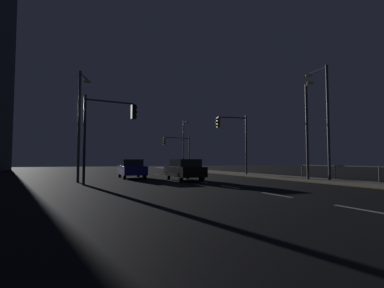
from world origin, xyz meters
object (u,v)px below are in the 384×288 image
Objects in this scene: car at (184,169)px; street_lamp_across_street at (308,121)px; street_lamp_mid_block at (324,111)px; traffic_light_near_right at (108,123)px; street_lamp_median at (184,140)px; traffic_light_overhead_east at (177,146)px; car_oncoming at (131,168)px; street_lamp_far_end at (81,116)px; traffic_light_mid_left at (234,133)px.

car is 0.64× the size of street_lamp_across_street.
traffic_light_near_right is at bearing 167.65° from street_lamp_mid_block.
street_lamp_median is at bearing 60.23° from traffic_light_near_right.
street_lamp_median reaches higher than traffic_light_near_right.
car is 0.58× the size of street_lamp_median.
traffic_light_overhead_east is 5.20m from street_lamp_median.
car_oncoming is at bearing -121.48° from traffic_light_overhead_east.
car is 25.34m from street_lamp_median.
car_oncoming is (-3.14, 4.29, 0.00)m from car.
street_lamp_far_end is 0.99× the size of street_lamp_median.
car is 6.52m from traffic_light_near_right.
street_lamp_median is at bearing 69.82° from car.
car is 8.19m from street_lamp_far_end.
street_lamp_far_end reaches higher than traffic_light_overhead_east.
street_lamp_far_end is at bearing 122.87° from traffic_light_near_right.
traffic_light_mid_left is 0.71× the size of street_lamp_mid_block.
traffic_light_mid_left is at bearing -95.73° from street_lamp_median.
traffic_light_overhead_east reaches higher than car_oncoming.
street_lamp_far_end reaches higher than car_oncoming.
traffic_light_mid_left is 14.90m from traffic_light_overhead_east.
street_lamp_far_end is (-4.08, -3.25, 3.73)m from car_oncoming.
street_lamp_median reaches higher than traffic_light_mid_left.
traffic_light_near_right is at bearing -165.72° from car.
street_lamp_median is (8.64, 23.50, 3.90)m from car.
traffic_light_near_right is (-12.33, -5.73, -0.34)m from traffic_light_mid_left.
car is at bearing 151.97° from street_lamp_across_street.
street_lamp_median is (-0.34, 28.13, -0.25)m from street_lamp_mid_block.
car_oncoming is 0.58× the size of street_lamp_far_end.
street_lamp_mid_block is (14.60, -3.20, 1.17)m from traffic_light_near_right.
street_lamp_across_street is (13.47, -2.74, 0.47)m from traffic_light_near_right.
traffic_light_overhead_east is 24.03m from street_lamp_mid_block.
traffic_light_near_right is at bearing -119.37° from traffic_light_overhead_east.
traffic_light_near_right is (-2.48, -5.72, 2.98)m from car_oncoming.
street_lamp_far_end is (-7.22, 1.04, 3.73)m from car.
street_lamp_median is at bearing 88.35° from street_lamp_across_street.
street_lamp_across_street reaches higher than traffic_light_near_right.
car_oncoming is 22.87m from street_lamp_median.
traffic_light_overhead_east is at bearing -121.62° from street_lamp_median.
street_lamp_mid_block is at bearing -82.82° from traffic_light_overhead_east.
traffic_light_near_right is at bearing 168.48° from street_lamp_across_street.
traffic_light_near_right is 28.74m from street_lamp_median.
car_oncoming is at bearing 143.65° from street_lamp_mid_block.
traffic_light_mid_left is at bearing -87.17° from traffic_light_overhead_east.
street_lamp_far_end is at bearing 171.82° from car.
traffic_light_mid_left is 9.25m from street_lamp_mid_block.
street_lamp_mid_block is at bearing -12.35° from traffic_light_near_right.
traffic_light_mid_left is at bearing 32.65° from car.
street_lamp_far_end reaches higher than traffic_light_near_right.
traffic_light_overhead_east is at bearing 60.63° from traffic_light_near_right.
traffic_light_near_right is at bearing -113.46° from car_oncoming.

